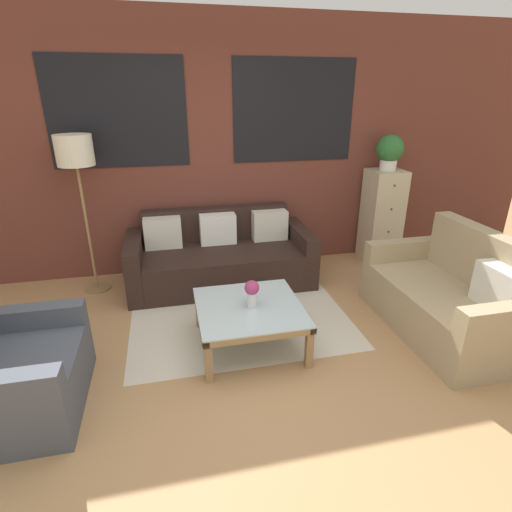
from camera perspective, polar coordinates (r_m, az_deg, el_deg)
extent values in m
plane|color=#AD7F51|center=(2.99, 0.71, -19.62)|extent=(16.00, 16.00, 0.00)
cube|color=brown|center=(4.67, -6.43, 14.87)|extent=(8.40, 0.08, 2.80)
cube|color=black|center=(4.58, -19.15, 18.74)|extent=(1.40, 0.01, 1.10)
cube|color=black|center=(4.79, 5.50, 19.91)|extent=(1.40, 0.01, 1.10)
cube|color=beige|center=(3.97, -2.66, -7.84)|extent=(2.03, 1.78, 0.00)
cube|color=black|center=(4.40, -4.82, -1.85)|extent=(1.67, 0.72, 0.40)
cube|color=black|center=(4.73, -5.67, 2.39)|extent=(1.67, 0.16, 0.78)
cube|color=black|center=(4.42, -16.82, -1.38)|extent=(0.16, 0.88, 0.58)
cube|color=black|center=(4.63, 6.26, 0.59)|extent=(0.16, 0.88, 0.58)
cube|color=beige|center=(4.49, -13.16, 3.23)|extent=(0.40, 0.16, 0.34)
cube|color=white|center=(4.52, -5.48, 3.85)|extent=(0.40, 0.16, 0.34)
cube|color=beige|center=(4.63, 1.97, 4.40)|extent=(0.40, 0.16, 0.34)
cube|color=tan|center=(3.90, 23.90, -7.08)|extent=(0.64, 1.21, 0.42)
cube|color=tan|center=(4.04, 29.06, -3.06)|extent=(0.16, 1.21, 0.92)
cube|color=tan|center=(4.39, 19.95, -1.70)|extent=(0.80, 0.14, 0.62)
cube|color=tan|center=(3.47, 31.69, -10.48)|extent=(0.80, 0.14, 0.62)
cube|color=beige|center=(3.63, 31.37, -3.97)|extent=(0.16, 0.40, 0.34)
cube|color=#474C56|center=(3.18, -29.40, -15.43)|extent=(0.64, 0.65, 0.40)
cube|color=#474C56|center=(3.48, -29.27, -10.47)|extent=(0.80, 0.14, 0.56)
cube|color=silver|center=(3.30, -0.97, -7.24)|extent=(0.85, 0.85, 0.01)
cube|color=#99754C|center=(2.98, 0.66, -11.48)|extent=(0.85, 0.05, 0.05)
cube|color=#99754C|center=(3.66, -2.27, -4.62)|extent=(0.85, 0.05, 0.05)
cube|color=#99754C|center=(3.27, -7.95, -8.41)|extent=(0.05, 0.85, 0.05)
cube|color=#99754C|center=(3.41, 5.70, -6.91)|extent=(0.05, 0.85, 0.05)
cube|color=#99754C|center=(3.03, -6.82, -14.65)|extent=(0.06, 0.06, 0.36)
cube|color=#99754C|center=(3.18, 7.60, -12.74)|extent=(0.06, 0.06, 0.36)
cube|color=#99754C|center=(3.68, -8.20, -7.44)|extent=(0.06, 0.06, 0.36)
cube|color=#99754C|center=(3.81, 3.61, -6.21)|extent=(0.06, 0.06, 0.36)
cylinder|color=olive|center=(4.72, -21.69, -4.23)|extent=(0.28, 0.28, 0.02)
cylinder|color=olive|center=(4.48, -22.89, 3.44)|extent=(0.03, 0.03, 1.32)
cylinder|color=beige|center=(4.31, -24.53, 13.59)|extent=(0.35, 0.35, 0.29)
cube|color=#C6B793|center=(5.24, 17.51, 5.48)|extent=(0.42, 0.39, 1.14)
sphere|color=#38332D|center=(4.97, 19.21, 9.49)|extent=(0.02, 0.02, 0.02)
sphere|color=#38332D|center=(5.04, 18.80, 6.36)|extent=(0.02, 0.02, 0.02)
sphere|color=#38332D|center=(5.12, 18.41, 3.31)|extent=(0.02, 0.02, 0.02)
sphere|color=#38332D|center=(5.21, 18.03, 0.36)|extent=(0.02, 0.02, 0.02)
cylinder|color=silver|center=(5.10, 18.34, 12.23)|extent=(0.19, 0.19, 0.12)
sphere|color=#2D6B33|center=(5.08, 18.60, 14.36)|extent=(0.31, 0.31, 0.31)
cylinder|color=silver|center=(3.26, -0.59, -6.24)|extent=(0.08, 0.08, 0.13)
sphere|color=#9E3366|center=(3.21, -0.59, -4.56)|extent=(0.12, 0.12, 0.12)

